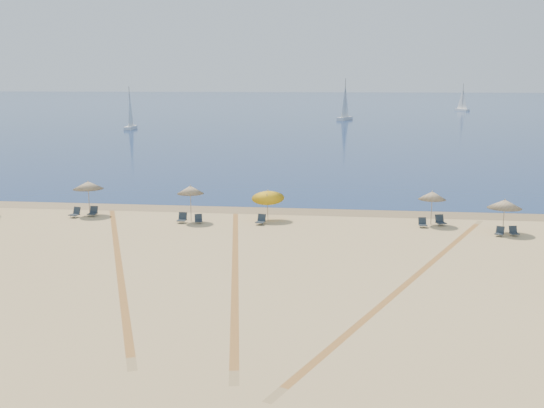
{
  "coord_description": "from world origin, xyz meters",
  "views": [
    {
      "loc": [
        4.97,
        -22.1,
        9.79
      ],
      "look_at": [
        0.0,
        20.0,
        1.3
      ],
      "focal_mm": 41.64,
      "sensor_mm": 36.0,
      "label": 1
    }
  ],
  "objects": [
    {
      "name": "sailboat_1",
      "position": [
        39.61,
        176.23,
        2.48
      ],
      "size": [
        3.94,
        5.47,
        8.19
      ],
      "rotation": [
        0.0,
        0.0,
        0.52
      ],
      "color": "white",
      "rests_on": "ocean"
    },
    {
      "name": "chair_2",
      "position": [
        -14.2,
        20.04,
        0.32
      ],
      "size": [
        0.81,
        0.87,
        0.72
      ],
      "rotation": [
        0.0,
        0.0,
        -0.36
      ],
      "color": "#1D242C",
      "rests_on": "ground"
    },
    {
      "name": "umbrella_4",
      "position": [
        10.82,
        20.69,
        2.01
      ],
      "size": [
        1.86,
        1.86,
        2.35
      ],
      "color": "gray",
      "rests_on": "ground"
    },
    {
      "name": "chair_9",
      "position": [
        14.72,
        17.93,
        0.27
      ],
      "size": [
        0.7,
        0.74,
        0.6
      ],
      "rotation": [
        0.0,
        0.0,
        -0.43
      ],
      "color": "#1D242C",
      "rests_on": "ground"
    },
    {
      "name": "chair_10",
      "position": [
        15.62,
        18.13,
        0.27
      ],
      "size": [
        0.58,
        0.66,
        0.6
      ],
      "rotation": [
        0.0,
        0.0,
        0.16
      ],
      "color": "#1D242C",
      "rests_on": "ground"
    },
    {
      "name": "sailboat_2",
      "position": [
        -36.8,
        97.0,
        2.48
      ],
      "size": [
        1.95,
        5.62,
        8.2
      ],
      "rotation": [
        0.0,
        0.0,
        0.1
      ],
      "color": "white",
      "rests_on": "ocean"
    },
    {
      "name": "chair_3",
      "position": [
        -13.08,
        20.55,
        0.31
      ],
      "size": [
        0.63,
        0.72,
        0.7
      ],
      "rotation": [
        0.0,
        0.0,
        -0.08
      ],
      "color": "#1D242C",
      "rests_on": "ground"
    },
    {
      "name": "chair_5",
      "position": [
        -4.99,
        19.19,
        0.27
      ],
      "size": [
        0.66,
        0.72,
        0.62
      ],
      "rotation": [
        0.0,
        0.0,
        0.29
      ],
      "color": "#1D242C",
      "rests_on": "ground"
    },
    {
      "name": "tire_tracks",
      "position": [
        0.02,
        10.07,
        0.0
      ],
      "size": [
        53.25,
        39.44,
        0.0
      ],
      "color": "tan",
      "rests_on": "ground"
    },
    {
      "name": "ocean",
      "position": [
        0.0,
        225.0,
        0.01
      ],
      "size": [
        500.0,
        500.0,
        0.0
      ],
      "primitive_type": "plane",
      "color": "#0C2151",
      "rests_on": "ground"
    },
    {
      "name": "umbrella_1",
      "position": [
        -13.54,
        21.0,
        2.17
      ],
      "size": [
        2.19,
        2.19,
        2.51
      ],
      "color": "gray",
      "rests_on": "ground"
    },
    {
      "name": "chair_6",
      "position": [
        -0.68,
        19.34,
        0.3
      ],
      "size": [
        0.72,
        0.79,
        0.69
      ],
      "rotation": [
        0.0,
        0.0,
        -0.25
      ],
      "color": "#1D242C",
      "rests_on": "ground"
    },
    {
      "name": "umbrella_5",
      "position": [
        15.12,
        18.83,
        1.89
      ],
      "size": [
        2.16,
        2.16,
        2.23
      ],
      "color": "gray",
      "rests_on": "ground"
    },
    {
      "name": "chair_4",
      "position": [
        -6.15,
        19.24,
        0.31
      ],
      "size": [
        0.6,
        0.7,
        0.7
      ],
      "rotation": [
        0.0,
        0.0,
        -0.04
      ],
      "color": "#1D242C",
      "rests_on": "ground"
    },
    {
      "name": "umbrella_2",
      "position": [
        -5.65,
        19.76,
        2.22
      ],
      "size": [
        1.85,
        1.85,
        2.56
      ],
      "color": "gray",
      "rests_on": "ground"
    },
    {
      "name": "chair_7",
      "position": [
        10.17,
        19.82,
        0.28
      ],
      "size": [
        0.58,
        0.66,
        0.64
      ],
      "rotation": [
        0.0,
        0.0,
        0.09
      ],
      "color": "#1D242C",
      "rests_on": "ground"
    },
    {
      "name": "ground",
      "position": [
        0.0,
        0.0,
        0.0
      ],
      "size": [
        160.0,
        160.0,
        0.0
      ],
      "primitive_type": "plane",
      "color": "tan",
      "rests_on": "ground"
    },
    {
      "name": "sailboat_0",
      "position": [
        4.47,
        129.28,
        2.93
      ],
      "size": [
        3.8,
        6.68,
        9.69
      ],
      "rotation": [
        0.0,
        0.0,
        -0.35
      ],
      "color": "white",
      "rests_on": "ocean"
    },
    {
      "name": "umbrella_3",
      "position": [
        -0.38,
        20.76,
        1.82
      ],
      "size": [
        2.29,
        2.35,
        2.39
      ],
      "color": "gray",
      "rests_on": "ground"
    },
    {
      "name": "chair_8",
      "position": [
        11.41,
        20.49,
        0.32
      ],
      "size": [
        0.78,
        0.85,
        0.72
      ],
      "rotation": [
        0.0,
        0.0,
        0.32
      ],
      "color": "#1D242C",
      "rests_on": "ground"
    },
    {
      "name": "wet_sand",
      "position": [
        0.0,
        24.0,
        0.0
      ],
      "size": [
        500.0,
        500.0,
        0.0
      ],
      "primitive_type": "plane",
      "color": "olive",
      "rests_on": "ground"
    }
  ]
}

